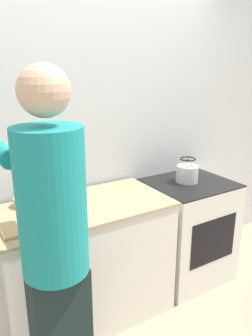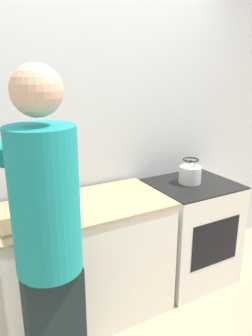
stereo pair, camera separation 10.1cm
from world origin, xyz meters
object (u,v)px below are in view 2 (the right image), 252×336
object	(u,v)px
person	(48,240)
knife	(35,222)
oven	(190,231)
kettle	(190,173)
bowl_prep	(26,200)
cutting_board	(33,222)

from	to	relation	value
person	knife	distance (m)	0.41
oven	kettle	xyz separation A→B (m)	(-0.02, 0.03, 0.53)
kettle	bowl_prep	bearing A→B (deg)	172.11
oven	kettle	size ratio (longest dim) A/B	4.30
person	cutting_board	size ratio (longest dim) A/B	4.68
person	bowl_prep	world-z (taller)	person
person	knife	world-z (taller)	person
knife	kettle	distance (m)	1.36
knife	bowl_prep	size ratio (longest dim) A/B	1.51
cutting_board	knife	distance (m)	0.04
oven	knife	size ratio (longest dim) A/B	3.95
knife	kettle	world-z (taller)	kettle
oven	knife	bearing A→B (deg)	-173.58
oven	bowl_prep	xyz separation A→B (m)	(-1.34, 0.21, 0.49)
person	cutting_board	xyz separation A→B (m)	(0.02, 0.43, -0.10)
person	kettle	bearing A→B (deg)	22.92
cutting_board	kettle	world-z (taller)	kettle
person	knife	size ratio (longest dim) A/B	8.17
kettle	cutting_board	bearing A→B (deg)	-173.77
knife	person	bearing A→B (deg)	-108.58
cutting_board	knife	size ratio (longest dim) A/B	1.75
person	oven	bearing A→B (deg)	21.72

